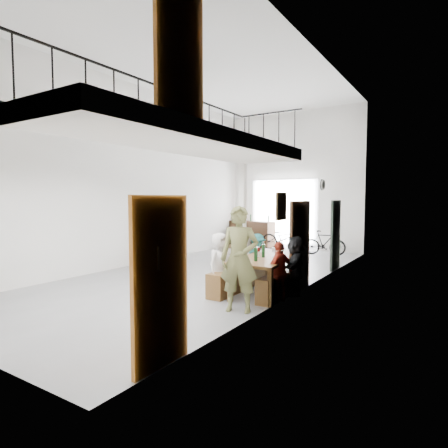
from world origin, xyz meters
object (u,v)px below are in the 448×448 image
Objects in this scene: bench_inner at (239,278)px; serving_counter at (251,234)px; tasting_table at (268,260)px; side_bench at (162,254)px; host_standing at (239,259)px; bicycle_near at (285,238)px; oak_barrel at (235,238)px.

serving_counter is at bearing 114.56° from bench_inner.
tasting_table is 0.80m from bench_inner.
side_bench is 5.96m from host_standing.
bench_inner is 6.57m from bicycle_near.
bicycle_near is at bearing 8.92° from oak_barrel.
oak_barrel is 8.77m from host_standing.
tasting_table is at bearing -50.69° from serving_counter.
serving_counter is 1.08× the size of bicycle_near.
side_bench is at bearing 143.96° from bicycle_near.
host_standing is (4.12, -8.10, 0.42)m from serving_counter.
bench_inner is 1.81m from host_standing.
side_bench is 1.96× the size of oak_barrel.
bench_inner is 1.43× the size of side_bench.
serving_counter is 9.10m from host_standing.
side_bench is (-4.04, 1.91, -0.04)m from bench_inner.
host_standing is at bearing -58.65° from oak_barrel.
bicycle_near is (-2.29, 6.26, -0.21)m from tasting_table.
tasting_table is 7.38m from oak_barrel.
tasting_table is 6.67m from bicycle_near.
serving_counter is 1.69m from bicycle_near.
oak_barrel is at bearing 119.99° from tasting_table.
host_standing is (4.55, -7.48, 0.56)m from oak_barrel.
bicycle_near is at bearing 90.09° from host_standing.
serving_counter is at bearing 81.01° from side_bench.
host_standing reaches higher than oak_barrel.
tasting_table is at bearing 79.00° from host_standing.
oak_barrel is at bearing -116.41° from serving_counter.
serving_counter is 1.07× the size of host_standing.
oak_barrel is at bearing 119.92° from bench_inner.
bicycle_near reaches higher than bench_inner.
bench_inner is 1.10× the size of serving_counter.
serving_counter is at bearing 99.57° from host_standing.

